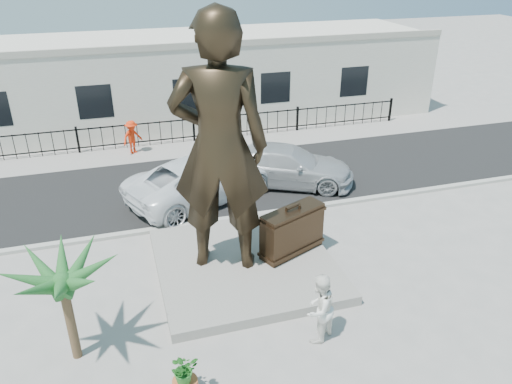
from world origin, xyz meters
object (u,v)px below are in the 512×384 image
tourist (319,309)px  car_white (202,179)px  statue (219,147)px  suitcase (292,231)px

tourist → car_white: bearing=-116.0°
tourist → car_white: size_ratio=0.32×
car_white → tourist: bearing=164.1°
statue → car_white: 5.79m
statue → tourist: statue is taller
statue → car_white: size_ratio=1.24×
statue → suitcase: (2.16, -0.11, -2.95)m
suitcase → tourist: bearing=-122.9°
suitcase → tourist: (-0.59, -3.48, -0.10)m
statue → tourist: bearing=131.8°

